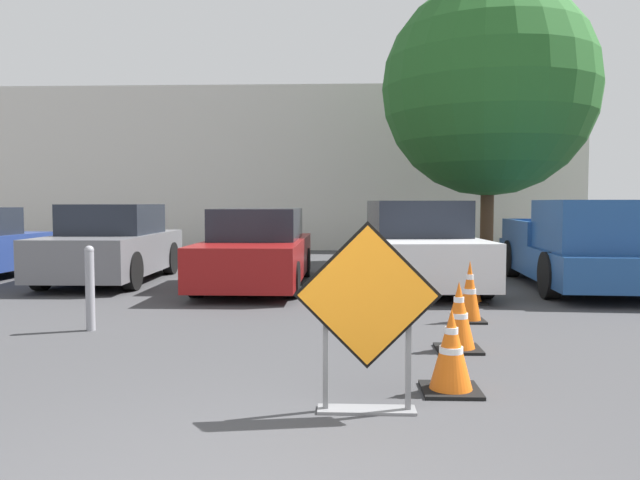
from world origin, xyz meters
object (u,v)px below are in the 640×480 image
parked_car_third (257,250)px  parked_car_fourth (417,248)px  traffic_cone_second (459,317)px  traffic_cone_nearest (451,351)px  pickup_truck (583,249)px  road_closed_sign (367,311)px  traffic_cone_fifth (472,268)px  parked_car_second (112,246)px  traffic_cone_third (470,292)px  traffic_cone_fourth (469,280)px  bollard_nearest (90,286)px

parked_car_third → parked_car_fourth: size_ratio=1.02×
traffic_cone_second → traffic_cone_nearest: bearing=-102.6°
pickup_truck → parked_car_fourth: bearing=0.3°
road_closed_sign → traffic_cone_nearest: size_ratio=2.06×
traffic_cone_fifth → parked_car_fourth: 1.06m
traffic_cone_second → parked_car_second: 8.08m
traffic_cone_fifth → traffic_cone_second: bearing=-103.1°
traffic_cone_second → traffic_cone_fifth: traffic_cone_fifth is taller
traffic_cone_nearest → parked_car_second: bearing=128.0°
traffic_cone_second → traffic_cone_third: traffic_cone_third is taller
traffic_cone_third → parked_car_third: 4.74m
parked_car_second → parked_car_third: (2.98, -0.57, -0.04)m
traffic_cone_nearest → traffic_cone_fourth: bearing=77.0°
traffic_cone_nearest → traffic_cone_second: 1.50m
traffic_cone_fifth → pickup_truck: 2.06m
bollard_nearest → parked_car_second: bearing=107.7°
traffic_cone_second → parked_car_second: parked_car_second is taller
road_closed_sign → pickup_truck: size_ratio=0.28×
traffic_cone_fifth → parked_car_fourth: size_ratio=0.18×
pickup_truck → parked_car_second: bearing=-1.7°
traffic_cone_third → traffic_cone_fifth: same height
traffic_cone_second → parked_car_third: (-2.85, 5.00, 0.31)m
traffic_cone_nearest → pickup_truck: pickup_truck is taller
traffic_cone_fourth → bollard_nearest: 5.57m
traffic_cone_second → traffic_cone_fourth: 3.24m
parked_car_second → parked_car_fourth: 6.00m
traffic_cone_second → traffic_cone_fifth: bearing=76.9°
traffic_cone_second → parked_car_second: size_ratio=0.18×
traffic_cone_second → parked_car_fourth: (0.13, 4.93, 0.37)m
traffic_cone_fourth → traffic_cone_fifth: (0.32, 1.43, 0.04)m
traffic_cone_nearest → traffic_cone_third: (0.76, 3.06, 0.06)m
parked_car_third → traffic_cone_fifth: bearing=174.0°
road_closed_sign → traffic_cone_second: 2.31m
parked_car_second → traffic_cone_nearest: bearing=127.2°
traffic_cone_third → parked_car_second: parked_car_second is taller
traffic_cone_nearest → parked_car_second: size_ratio=0.17×
traffic_cone_fifth → bollard_nearest: (-5.39, -3.72, 0.15)m
traffic_cone_third → parked_car_fourth: bearing=95.2°
traffic_cone_second → pickup_truck: size_ratio=0.14×
traffic_cone_fifth → traffic_cone_nearest: bearing=-102.9°
traffic_cone_nearest → parked_car_second: 8.95m
traffic_cone_fifth → parked_car_second: parked_car_second is taller
bollard_nearest → parked_car_fourth: bearing=42.5°
parked_car_second → parked_car_fourth: (5.96, -0.64, 0.02)m
parked_car_fourth → traffic_cone_third: bearing=91.5°
traffic_cone_third → bollard_nearest: bollard_nearest is taller
traffic_cone_nearest → bollard_nearest: size_ratio=0.67×
traffic_cone_nearest → traffic_cone_fifth: (1.39, 6.04, 0.06)m
road_closed_sign → bollard_nearest: bearing=138.8°
traffic_cone_fifth → traffic_cone_third: bearing=-101.9°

